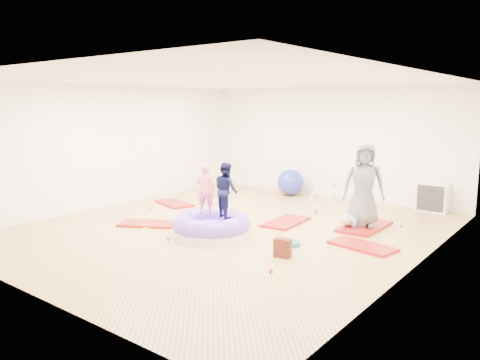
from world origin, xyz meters
The scene contains 19 objects.
room centered at (0.00, 0.00, 1.40)m, with size 7.01×8.01×2.81m.
gym_mat_front_left centered at (-1.46, -0.80, 0.02)m, with size 1.10×0.55×0.05m, color #99000B.
gym_mat_mid_left centered at (-2.44, 0.88, 0.02)m, with size 1.06×0.53×0.04m, color #99000B.
gym_mat_center_back centered at (0.64, 0.99, 0.02)m, with size 1.14×0.57×0.05m, color #99000B.
gym_mat_right centered at (2.50, 0.39, 0.02)m, with size 1.08×0.54×0.05m, color #99000B.
gym_mat_rear_right centered at (2.03, 1.60, 0.03)m, with size 1.31×0.65×0.05m, color #99000B.
inflatable_cushion centered at (0.07, -0.62, 0.17)m, with size 1.41×1.41×0.44m.
child_pink centered at (-0.18, -0.50, 0.87)m, with size 0.34×0.22×0.92m, color #F75D80.
child_navy centered at (0.30, -0.49, 0.90)m, with size 0.48×0.37×0.99m, color black.
adult_caregiver centered at (2.00, 1.54, 0.85)m, with size 0.78×0.51×1.60m, color slate.
infant centered at (1.82, 1.34, 0.17)m, with size 0.40×0.40×0.23m.
ball_pit_balls centered at (0.12, 0.21, 0.03)m, with size 5.08×3.68×0.06m.
exercise_ball_blue centered at (-0.83, 3.54, 0.34)m, with size 0.69×0.69×0.69m, color #2430A3.
exercise_ball_orange centered at (-0.96, 3.51, 0.21)m, with size 0.42×0.42×0.42m, color #F59601.
infant_play_gym centered at (0.32, 3.25, 0.31)m, with size 0.60×0.57×0.46m.
cube_shelf centered at (2.66, 3.79, 0.33)m, with size 0.66×0.32×0.66m.
balance_disc centered at (1.51, -0.26, 0.04)m, with size 0.32×0.32×0.07m, color #127665.
backpack centered at (1.73, -0.85, 0.15)m, with size 0.26×0.16×0.30m, color maroon.
yellow_toy centered at (-1.31, -0.94, 0.01)m, with size 0.19×0.19×0.03m, color yellow.
Camera 1 is at (5.48, -6.78, 2.34)m, focal length 35.00 mm.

